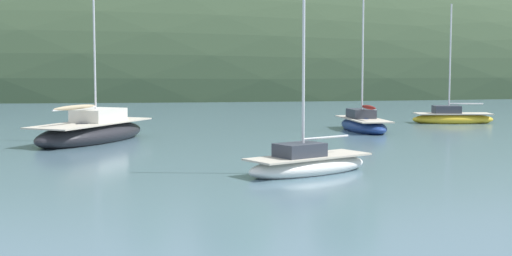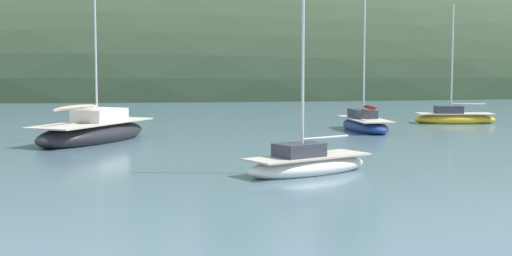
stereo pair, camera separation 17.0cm
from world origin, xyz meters
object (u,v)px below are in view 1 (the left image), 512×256
(sailboat_blue_center, at_px, (92,132))
(sailboat_teal_outer, at_px, (308,164))
(sailboat_yellow_far, at_px, (363,124))
(sailboat_white_near, at_px, (452,118))

(sailboat_blue_center, distance_m, sailboat_teal_outer, 13.09)
(sailboat_blue_center, xyz_separation_m, sailboat_yellow_far, (13.62, 3.45, -0.09))
(sailboat_teal_outer, bearing_deg, sailboat_yellow_far, 67.37)
(sailboat_yellow_far, height_order, sailboat_white_near, sailboat_yellow_far)
(sailboat_white_near, bearing_deg, sailboat_blue_center, -159.94)
(sailboat_white_near, bearing_deg, sailboat_yellow_far, -149.04)
(sailboat_teal_outer, distance_m, sailboat_white_near, 21.69)
(sailboat_teal_outer, relative_size, sailboat_white_near, 0.96)
(sailboat_blue_center, xyz_separation_m, sailboat_teal_outer, (7.79, -10.52, -0.12))
(sailboat_blue_center, bearing_deg, sailboat_teal_outer, -53.47)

